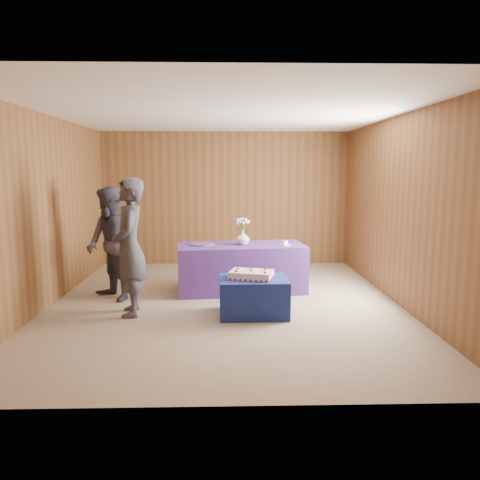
{
  "coord_description": "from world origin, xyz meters",
  "views": [
    {
      "loc": [
        0.03,
        -6.59,
        1.91
      ],
      "look_at": [
        0.22,
        0.1,
        0.92
      ],
      "focal_mm": 35.0,
      "sensor_mm": 36.0,
      "label": 1
    }
  ],
  "objects_px": {
    "sheet_cake": "(251,275)",
    "vase": "(243,238)",
    "cake_table": "(253,296)",
    "guest_left": "(130,247)",
    "serving_table": "(241,268)",
    "guest_right": "(111,244)"
  },
  "relations": [
    {
      "from": "cake_table",
      "to": "guest_right",
      "type": "distance_m",
      "value": 2.28
    },
    {
      "from": "serving_table",
      "to": "guest_right",
      "type": "relative_size",
      "value": 1.18
    },
    {
      "from": "cake_table",
      "to": "guest_left",
      "type": "xyz_separation_m",
      "value": [
        -1.64,
        0.05,
        0.67
      ]
    },
    {
      "from": "cake_table",
      "to": "guest_right",
      "type": "height_order",
      "value": "guest_right"
    },
    {
      "from": "guest_left",
      "to": "guest_right",
      "type": "relative_size",
      "value": 1.08
    },
    {
      "from": "cake_table",
      "to": "guest_right",
      "type": "bearing_deg",
      "value": 157.78
    },
    {
      "from": "guest_left",
      "to": "guest_right",
      "type": "xyz_separation_m",
      "value": [
        -0.42,
        0.74,
        -0.07
      ]
    },
    {
      "from": "serving_table",
      "to": "guest_left",
      "type": "height_order",
      "value": "guest_left"
    },
    {
      "from": "serving_table",
      "to": "vase",
      "type": "height_order",
      "value": "vase"
    },
    {
      "from": "sheet_cake",
      "to": "guest_right",
      "type": "distance_m",
      "value": 2.2
    },
    {
      "from": "sheet_cake",
      "to": "vase",
      "type": "relative_size",
      "value": 2.97
    },
    {
      "from": "serving_table",
      "to": "guest_right",
      "type": "xyz_separation_m",
      "value": [
        -1.93,
        -0.49,
        0.47
      ]
    },
    {
      "from": "sheet_cake",
      "to": "cake_table",
      "type": "bearing_deg",
      "value": 34.39
    },
    {
      "from": "guest_left",
      "to": "guest_right",
      "type": "bearing_deg",
      "value": -160.73
    },
    {
      "from": "serving_table",
      "to": "sheet_cake",
      "type": "bearing_deg",
      "value": -91.72
    },
    {
      "from": "vase",
      "to": "guest_right",
      "type": "bearing_deg",
      "value": -165.77
    },
    {
      "from": "vase",
      "to": "cake_table",
      "type": "bearing_deg",
      "value": -85.5
    },
    {
      "from": "serving_table",
      "to": "sheet_cake",
      "type": "distance_m",
      "value": 1.3
    },
    {
      "from": "serving_table",
      "to": "guest_left",
      "type": "xyz_separation_m",
      "value": [
        -1.51,
        -1.23,
        0.54
      ]
    },
    {
      "from": "guest_left",
      "to": "cake_table",
      "type": "bearing_deg",
      "value": 77.82
    },
    {
      "from": "sheet_cake",
      "to": "guest_left",
      "type": "xyz_separation_m",
      "value": [
        -1.61,
        0.06,
        0.36
      ]
    },
    {
      "from": "cake_table",
      "to": "vase",
      "type": "distance_m",
      "value": 1.43
    }
  ]
}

